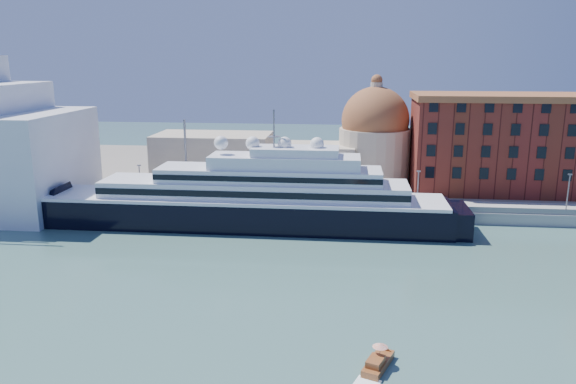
# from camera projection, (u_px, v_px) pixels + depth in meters

# --- Properties ---
(ground) EXTENTS (400.00, 400.00, 0.00)m
(ground) POSITION_uv_depth(u_px,v_px,m) (251.00, 268.00, 91.76)
(ground) COLOR #376058
(ground) RESTS_ON ground
(quay) EXTENTS (180.00, 10.00, 2.50)m
(quay) POSITION_uv_depth(u_px,v_px,m) (277.00, 207.00, 124.32)
(quay) COLOR gray
(quay) RESTS_ON ground
(land) EXTENTS (260.00, 72.00, 2.00)m
(land) POSITION_uv_depth(u_px,v_px,m) (295.00, 171.00, 163.99)
(land) COLOR slate
(land) RESTS_ON ground
(quay_fence) EXTENTS (180.00, 0.10, 1.20)m
(quay_fence) POSITION_uv_depth(u_px,v_px,m) (274.00, 204.00, 119.53)
(quay_fence) COLOR slate
(quay_fence) RESTS_ON quay
(superyacht) EXTENTS (93.05, 12.90, 27.81)m
(superyacht) POSITION_uv_depth(u_px,v_px,m) (231.00, 203.00, 113.68)
(superyacht) COLOR black
(superyacht) RESTS_ON ground
(service_barge) EXTENTS (11.43, 4.18, 2.54)m
(service_barge) POSITION_uv_depth(u_px,v_px,m) (54.00, 221.00, 115.84)
(service_barge) COLOR white
(service_barge) RESTS_ON ground
(water_taxi) EXTENTS (4.00, 6.22, 2.81)m
(water_taxi) POSITION_uv_depth(u_px,v_px,m) (378.00, 362.00, 62.35)
(water_taxi) COLOR brown
(water_taxi) RESTS_ON ground
(warehouse) EXTENTS (43.00, 19.00, 23.25)m
(warehouse) POSITION_uv_depth(u_px,v_px,m) (503.00, 143.00, 133.33)
(warehouse) COLOR maroon
(warehouse) RESTS_ON land
(church) EXTENTS (66.00, 18.00, 25.50)m
(church) POSITION_uv_depth(u_px,v_px,m) (313.00, 147.00, 144.29)
(church) COLOR beige
(church) RESTS_ON land
(lamp_posts) EXTENTS (120.80, 2.40, 18.00)m
(lamp_posts) POSITION_uv_depth(u_px,v_px,m) (218.00, 169.00, 121.93)
(lamp_posts) COLOR slate
(lamp_posts) RESTS_ON quay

